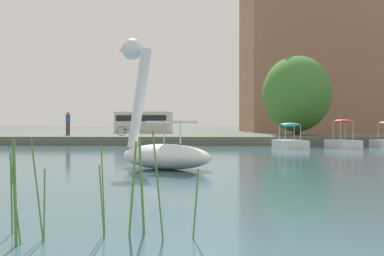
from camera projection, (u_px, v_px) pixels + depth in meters
name	position (u px, v px, depth m)	size (l,w,h in m)	color
shore_bank_far	(215.00, 136.00, 39.22)	(136.39, 23.69, 0.55)	#5B6051
swan_boat	(160.00, 140.00, 13.41)	(3.31, 2.55, 4.08)	white
pedal_boat_teal	(290.00, 141.00, 24.98)	(1.73, 2.59, 1.44)	white
pedal_boat_red	(343.00, 140.00, 25.07)	(1.57, 2.48, 1.64)	white
tree_willow_near_path	(296.00, 94.00, 31.38)	(4.98, 6.09, 5.67)	#4C3823
person_on_path	(68.00, 123.00, 30.79)	(0.28, 0.28, 1.70)	#47382D
bicycle_parked	(128.00, 131.00, 30.45)	(1.62, 0.07, 0.65)	black
parked_van	(144.00, 122.00, 39.18)	(5.12, 2.42, 1.88)	silver
apartment_block	(325.00, 58.00, 44.48)	(16.24, 8.37, 14.90)	#996B56
reed_clump_foreground	(88.00, 191.00, 5.27)	(2.36, 0.76, 1.31)	#4C7F33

